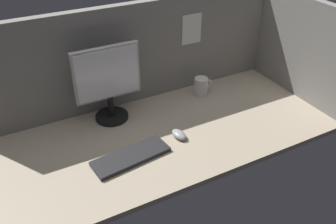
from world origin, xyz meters
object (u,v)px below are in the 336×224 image
(keyboard, at_px, (131,156))
(mug_ceramic_white, at_px, (201,86))
(mouse, at_px, (179,134))
(monitor, at_px, (108,82))

(keyboard, bearing_deg, mug_ceramic_white, 23.06)
(mouse, bearing_deg, monitor, 118.53)
(mouse, relative_size, mug_ceramic_white, 0.81)
(monitor, height_order, mouse, monitor)
(keyboard, relative_size, mouse, 3.85)
(keyboard, xyz_separation_m, mug_ceramic_white, (0.61, 0.35, 0.04))
(keyboard, distance_m, mouse, 0.28)
(keyboard, distance_m, mug_ceramic_white, 0.70)
(keyboard, relative_size, mug_ceramic_white, 3.11)
(mouse, distance_m, mug_ceramic_white, 0.46)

